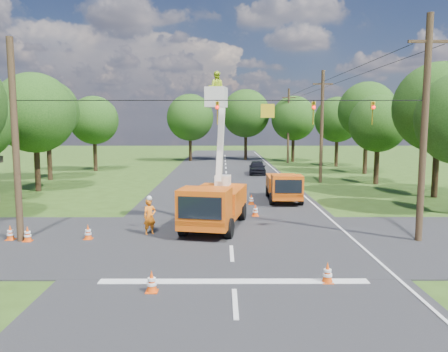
{
  "coord_description": "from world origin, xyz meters",
  "views": [
    {
      "loc": [
        -0.36,
        -17.25,
        5.27
      ],
      "look_at": [
        -0.3,
        5.17,
        2.6
      ],
      "focal_mm": 35.0,
      "sensor_mm": 36.0,
      "label": 1
    }
  ],
  "objects_px": {
    "traffic_cone_7": "(288,190)",
    "tree_far_a": "(190,118)",
    "bucket_truck": "(214,196)",
    "pole_right_far": "(288,125)",
    "pole_right_near": "(424,128)",
    "tree_left_d": "(35,113)",
    "distant_car": "(257,167)",
    "traffic_cone_1": "(327,273)",
    "traffic_cone_0": "(152,282)",
    "traffic_cone_5": "(28,234)",
    "tree_far_c": "(294,118)",
    "tree_right_d": "(367,111)",
    "tree_right_e": "(337,120)",
    "traffic_cone_6": "(10,233)",
    "tree_left_e": "(47,111)",
    "second_truck": "(284,186)",
    "traffic_cone_4": "(88,232)",
    "pole_right_mid": "(322,126)",
    "tree_left_f": "(94,120)",
    "tree_right_c": "(378,124)",
    "traffic_cone_3": "(251,199)",
    "pole_left": "(15,142)",
    "tree_far_b": "(246,113)",
    "tree_right_b": "(439,108)",
    "traffic_cone_2": "(255,210)"
  },
  "relations": [
    {
      "from": "second_truck",
      "to": "tree_right_b",
      "type": "distance_m",
      "value": 12.53
    },
    {
      "from": "traffic_cone_3",
      "to": "tree_far_c",
      "type": "relative_size",
      "value": 0.08
    },
    {
      "from": "distant_car",
      "to": "traffic_cone_1",
      "type": "height_order",
      "value": "distant_car"
    },
    {
      "from": "traffic_cone_0",
      "to": "traffic_cone_1",
      "type": "xyz_separation_m",
      "value": [
        5.72,
        0.81,
        0.0
      ]
    },
    {
      "from": "distant_car",
      "to": "tree_left_d",
      "type": "height_order",
      "value": "tree_left_d"
    },
    {
      "from": "traffic_cone_5",
      "to": "tree_left_f",
      "type": "bearing_deg",
      "value": 100.65
    },
    {
      "from": "distant_car",
      "to": "pole_right_mid",
      "type": "height_order",
      "value": "pole_right_mid"
    },
    {
      "from": "traffic_cone_1",
      "to": "tree_left_d",
      "type": "height_order",
      "value": "tree_left_d"
    },
    {
      "from": "bucket_truck",
      "to": "traffic_cone_6",
      "type": "xyz_separation_m",
      "value": [
        -9.25,
        -2.31,
        -1.29
      ]
    },
    {
      "from": "traffic_cone_4",
      "to": "pole_left",
      "type": "distance_m",
      "value": 5.1
    },
    {
      "from": "traffic_cone_2",
      "to": "pole_right_near",
      "type": "bearing_deg",
      "value": -37.19
    },
    {
      "from": "pole_left",
      "to": "tree_left_d",
      "type": "distance_m",
      "value": 16.06
    },
    {
      "from": "pole_right_mid",
      "to": "tree_far_b",
      "type": "relative_size",
      "value": 0.97
    },
    {
      "from": "bucket_truck",
      "to": "tree_far_a",
      "type": "distance_m",
      "value": 41.0
    },
    {
      "from": "tree_left_f",
      "to": "tree_far_a",
      "type": "relative_size",
      "value": 0.88
    },
    {
      "from": "pole_right_mid",
      "to": "tree_right_e",
      "type": "xyz_separation_m",
      "value": [
        5.3,
        15.0,
        0.7
      ]
    },
    {
      "from": "tree_right_e",
      "to": "tree_right_c",
      "type": "bearing_deg",
      "value": -92.15
    },
    {
      "from": "traffic_cone_5",
      "to": "tree_far_b",
      "type": "distance_m",
      "value": 47.14
    },
    {
      "from": "traffic_cone_2",
      "to": "traffic_cone_6",
      "type": "relative_size",
      "value": 1.0
    },
    {
      "from": "traffic_cone_4",
      "to": "tree_right_b",
      "type": "bearing_deg",
      "value": 28.59
    },
    {
      "from": "tree_far_b",
      "to": "tree_far_c",
      "type": "xyz_separation_m",
      "value": [
        6.5,
        -3.0,
        -0.75
      ]
    },
    {
      "from": "traffic_cone_5",
      "to": "tree_far_c",
      "type": "relative_size",
      "value": 0.08
    },
    {
      "from": "traffic_cone_5",
      "to": "tree_far_c",
      "type": "bearing_deg",
      "value": 66.11
    },
    {
      "from": "tree_far_a",
      "to": "tree_right_c",
      "type": "bearing_deg",
      "value": -52.83
    },
    {
      "from": "second_truck",
      "to": "traffic_cone_6",
      "type": "relative_size",
      "value": 7.64
    },
    {
      "from": "traffic_cone_7",
      "to": "pole_right_mid",
      "type": "relative_size",
      "value": 0.07
    },
    {
      "from": "tree_far_c",
      "to": "traffic_cone_1",
      "type": "bearing_deg",
      "value": -97.69
    },
    {
      "from": "traffic_cone_2",
      "to": "tree_right_d",
      "type": "distance_m",
      "value": 26.21
    },
    {
      "from": "pole_right_far",
      "to": "tree_far_a",
      "type": "height_order",
      "value": "pole_right_far"
    },
    {
      "from": "tree_left_e",
      "to": "tree_right_d",
      "type": "height_order",
      "value": "tree_right_d"
    },
    {
      "from": "pole_right_far",
      "to": "tree_far_b",
      "type": "distance_m",
      "value": 7.63
    },
    {
      "from": "bucket_truck",
      "to": "tree_left_e",
      "type": "xyz_separation_m",
      "value": [
        -16.01,
        19.53,
        4.84
      ]
    },
    {
      "from": "tree_right_c",
      "to": "traffic_cone_4",
      "type": "bearing_deg",
      "value": -136.49
    },
    {
      "from": "bucket_truck",
      "to": "pole_left",
      "type": "bearing_deg",
      "value": -152.77
    },
    {
      "from": "pole_right_far",
      "to": "tree_right_e",
      "type": "height_order",
      "value": "pole_right_far"
    },
    {
      "from": "traffic_cone_5",
      "to": "pole_left",
      "type": "bearing_deg",
      "value": 165.7
    },
    {
      "from": "bucket_truck",
      "to": "pole_right_far",
      "type": "height_order",
      "value": "pole_right_far"
    },
    {
      "from": "traffic_cone_7",
      "to": "tree_right_d",
      "type": "xyz_separation_m",
      "value": [
        10.22,
        13.68,
        6.32
      ]
    },
    {
      "from": "tree_right_d",
      "to": "tree_right_e",
      "type": "distance_m",
      "value": 8.11
    },
    {
      "from": "pole_right_near",
      "to": "tree_left_d",
      "type": "height_order",
      "value": "pole_right_near"
    },
    {
      "from": "tree_left_f",
      "to": "traffic_cone_4",
      "type": "bearing_deg",
      "value": -74.47
    },
    {
      "from": "bucket_truck",
      "to": "traffic_cone_7",
      "type": "bearing_deg",
      "value": 75.1
    },
    {
      "from": "traffic_cone_4",
      "to": "pole_right_mid",
      "type": "xyz_separation_m",
      "value": [
        15.03,
        19.74,
        4.75
      ]
    },
    {
      "from": "pole_right_far",
      "to": "tree_right_c",
      "type": "xyz_separation_m",
      "value": [
        4.7,
        -21.0,
        0.21
      ]
    },
    {
      "from": "traffic_cone_3",
      "to": "tree_left_f",
      "type": "xyz_separation_m",
      "value": [
        -16.31,
        21.05,
        5.33
      ]
    },
    {
      "from": "traffic_cone_2",
      "to": "pole_left",
      "type": "relative_size",
      "value": 0.08
    },
    {
      "from": "traffic_cone_7",
      "to": "tree_far_a",
      "type": "bearing_deg",
      "value": 107.88
    },
    {
      "from": "tree_left_d",
      "to": "tree_right_d",
      "type": "height_order",
      "value": "tree_right_d"
    },
    {
      "from": "pole_right_near",
      "to": "tree_left_e",
      "type": "relative_size",
      "value": 1.06
    },
    {
      "from": "tree_right_c",
      "to": "pole_right_near",
      "type": "bearing_deg",
      "value": -103.89
    }
  ]
}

